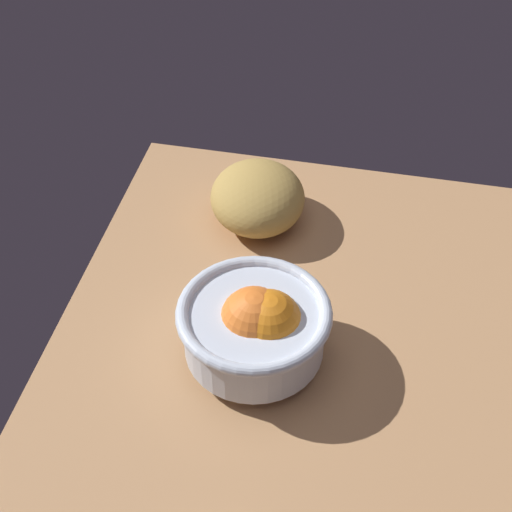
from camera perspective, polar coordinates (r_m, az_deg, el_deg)
ground_plane at (r=99.99cm, az=2.72°, el=-8.37°), size 82.62×63.17×3.00cm
fruit_bowl at (r=94.73cm, az=0.01°, el=-5.19°), size 18.94×18.94×11.12cm
bread_loaf at (r=114.71cm, az=0.12°, el=4.33°), size 18.24×17.17×8.58cm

